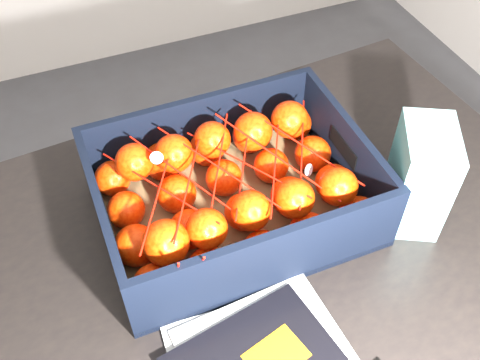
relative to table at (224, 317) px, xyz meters
name	(u,v)px	position (x,y,z in m)	size (l,w,h in m)	color
table	(224,317)	(0.00, 0.00, 0.00)	(1.26, 0.89, 0.75)	black
produce_crate	(233,197)	(0.06, 0.12, 0.14)	(0.41, 0.31, 0.13)	brown
clementine_heap	(232,189)	(0.06, 0.12, 0.16)	(0.39, 0.29, 0.11)	#FF2F05
mesh_net	(229,173)	(0.05, 0.11, 0.21)	(0.34, 0.27, 0.09)	red
retail_carton	(420,176)	(0.33, 0.01, 0.18)	(0.08, 0.11, 0.17)	silver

